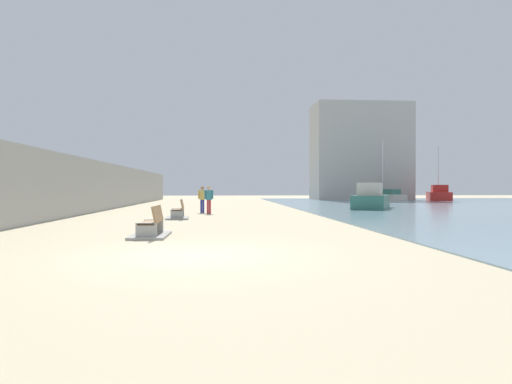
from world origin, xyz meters
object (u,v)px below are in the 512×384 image
(bench_far, at_px, (178,214))
(boat_outer, at_px, (385,196))
(person_walking, at_px, (202,197))
(person_standing, at_px, (209,198))
(boat_distant, at_px, (371,199))
(bench_near, at_px, (151,229))
(boat_far_right, at_px, (439,194))

(bench_far, height_order, boat_outer, boat_outer)
(person_walking, bearing_deg, person_standing, -67.69)
(bench_far, relative_size, person_standing, 1.31)
(boat_distant, bearing_deg, boat_outer, 67.12)
(bench_near, bearing_deg, bench_far, 89.72)
(person_walking, xyz_separation_m, boat_outer, (20.67, 24.69, -0.38))
(bench_far, xyz_separation_m, person_walking, (0.98, 5.08, 0.71))
(person_walking, bearing_deg, bench_near, -94.36)
(bench_near, height_order, boat_outer, boat_outer)
(person_walking, distance_m, boat_outer, 32.20)
(boat_outer, distance_m, boat_far_right, 6.40)
(bench_near, bearing_deg, person_standing, 83.29)
(boat_far_right, bearing_deg, person_standing, -136.60)
(boat_outer, bearing_deg, boat_far_right, -5.12)
(person_standing, bearing_deg, bench_near, -96.71)
(bench_far, distance_m, person_standing, 4.33)
(bench_far, bearing_deg, person_standing, 70.79)
(person_walking, bearing_deg, bench_far, -100.88)
(person_walking, relative_size, boat_distant, 0.27)
(bench_near, xyz_separation_m, person_standing, (1.45, 12.30, 0.72))
(boat_outer, xyz_separation_m, boat_far_right, (6.37, -0.57, 0.17))
(boat_distant, bearing_deg, boat_far_right, 53.19)
(person_walking, bearing_deg, boat_distant, 18.05)
(boat_outer, bearing_deg, person_standing, -128.18)
(person_walking, distance_m, boat_distant, 12.50)
(person_walking, height_order, boat_outer, boat_outer)
(bench_far, distance_m, person_walking, 5.22)
(bench_near, height_order, person_walking, person_walking)
(bench_near, height_order, bench_far, same)
(bench_far, bearing_deg, person_walking, 79.12)
(person_walking, bearing_deg, boat_outer, 50.07)
(person_standing, bearing_deg, boat_outer, 51.82)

